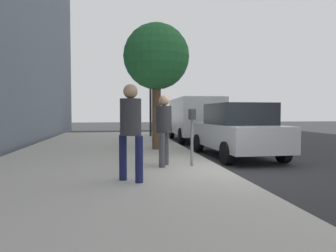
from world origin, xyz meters
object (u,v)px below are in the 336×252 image
pedestrian_at_meter (164,125)px  street_tree (156,58)px  parked_van_far (194,117)px  traffic_signal (152,93)px  parked_sedan_near (237,130)px  pedestrian_bystander (131,123)px  parking_meter (192,125)px

pedestrian_at_meter → street_tree: 4.24m
parked_van_far → traffic_signal: traffic_signal is taller
parked_sedan_near → pedestrian_bystander: bearing=136.2°
street_tree → traffic_signal: (6.25, -0.51, -0.87)m
parking_meter → pedestrian_bystander: (-1.50, 1.56, 0.10)m
parked_sedan_near → traffic_signal: 8.08m
street_tree → pedestrian_at_meter: bearing=176.2°
parked_van_far → traffic_signal: bearing=48.1°
pedestrian_bystander → parked_van_far: (9.63, -3.60, -0.01)m
parked_van_far → parked_sedan_near: bearing=-180.0°
parked_sedan_near → street_tree: (1.40, 2.50, 2.55)m
pedestrian_at_meter → parked_sedan_near: bearing=60.9°
parking_meter → pedestrian_bystander: size_ratio=0.76×
pedestrian_at_meter → street_tree: size_ratio=0.39×
pedestrian_bystander → street_tree: size_ratio=0.41×
parked_sedan_near → parked_van_far: parked_van_far is taller
parked_van_far → street_tree: size_ratio=1.17×
parking_meter → parked_sedan_near: size_ratio=0.32×
street_tree → pedestrian_bystander: bearing=167.9°
parking_meter → pedestrian_bystander: pedestrian_bystander is taller
parking_meter → traffic_signal: (9.91, -0.06, 1.41)m
parking_meter → parked_sedan_near: (2.26, -2.05, -0.27)m
parking_meter → parked_sedan_near: 3.06m
pedestrian_bystander → parked_van_far: size_ratio=0.35×
parked_sedan_near → parked_van_far: (5.87, 0.00, 0.36)m
parked_sedan_near → street_tree: 3.83m
parking_meter → pedestrian_at_meter: bearing=83.0°
pedestrian_bystander → parked_van_far: 10.28m
pedestrian_at_meter → pedestrian_bystander: (-1.58, 0.87, 0.09)m
pedestrian_at_meter → pedestrian_bystander: 1.81m
pedestrian_at_meter → parked_sedan_near: 3.51m
parking_meter → street_tree: street_tree is taller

